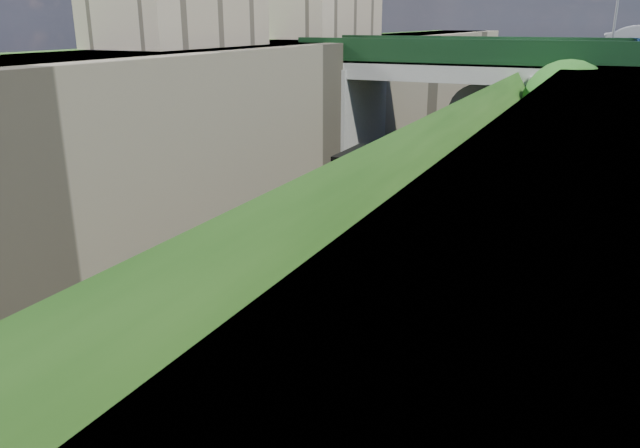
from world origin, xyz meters
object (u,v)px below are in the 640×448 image
at_px(locomotive, 351,245).
at_px(tender, 422,193).
at_px(road_bridge, 472,102).
at_px(tree, 569,108).

bearing_deg(locomotive, tender, 90.00).
height_order(road_bridge, tender, road_bridge).
xyz_separation_m(road_bridge, tender, (0.26, -9.53, -2.46)).
bearing_deg(road_bridge, locomotive, -89.13).
bearing_deg(tree, road_bridge, 135.99).
xyz_separation_m(road_bridge, tree, (4.97, -4.80, 0.57)).
bearing_deg(tender, road_bridge, 91.54).
xyz_separation_m(road_bridge, locomotive, (0.26, -16.90, -2.18)).
bearing_deg(road_bridge, tree, -44.01).
relative_size(tree, locomotive, 0.65).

